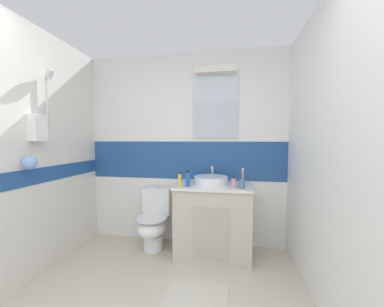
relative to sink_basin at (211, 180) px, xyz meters
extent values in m
cube|color=white|center=(-0.38, 0.31, -0.47)|extent=(3.20, 0.10, 0.85)
cube|color=#234C8C|center=(-0.38, 0.30, 0.20)|extent=(3.20, 0.10, 0.50)
cube|color=white|center=(-0.38, 0.31, 1.03)|extent=(3.20, 0.10, 1.15)
cube|color=silver|center=(0.03, 0.24, 0.88)|extent=(0.57, 0.02, 0.77)
cube|color=white|center=(0.03, 0.21, 1.35)|extent=(0.52, 0.10, 0.08)
cube|color=silver|center=(-1.73, -0.94, 0.35)|extent=(0.10, 3.48, 2.50)
cube|color=#234C8C|center=(-1.67, -0.94, 0.11)|extent=(0.01, 3.48, 0.16)
cube|color=white|center=(-1.63, -0.72, 0.59)|extent=(0.10, 0.14, 0.26)
cylinder|color=silver|center=(-1.65, -0.58, 0.86)|extent=(0.02, 0.02, 0.55)
cylinder|color=silver|center=(-1.61, -0.58, 1.14)|extent=(0.10, 0.07, 0.11)
sphere|color=#7FA5E5|center=(-1.60, -0.85, 0.26)|extent=(0.13, 0.13, 0.13)
cube|color=white|center=(0.97, -0.94, 0.35)|extent=(0.10, 3.48, 2.50)
cube|color=beige|center=(0.03, -0.02, -0.49)|extent=(0.86, 0.54, 0.82)
cube|color=white|center=(0.03, -0.03, -0.06)|extent=(0.88, 0.56, 0.03)
cube|color=#B6AD9F|center=(0.03, -0.29, -0.53)|extent=(0.39, 0.01, 0.57)
cylinder|color=silver|center=(0.03, -0.31, -0.33)|extent=(0.02, 0.02, 0.03)
cylinder|color=white|center=(0.00, 0.00, 0.00)|extent=(0.39, 0.39, 0.09)
cylinder|color=#AFB1BA|center=(0.00, 0.00, 0.04)|extent=(0.32, 0.32, 0.01)
cylinder|color=silver|center=(0.00, 0.22, 0.05)|extent=(0.03, 0.03, 0.19)
cylinder|color=silver|center=(0.00, 0.12, 0.14)|extent=(0.02, 0.18, 0.02)
cylinder|color=white|center=(-0.72, -0.02, -0.81)|extent=(0.24, 0.24, 0.18)
ellipsoid|color=white|center=(-0.72, -0.06, -0.61)|extent=(0.34, 0.42, 0.22)
cylinder|color=white|center=(-0.72, -0.06, -0.49)|extent=(0.37, 0.37, 0.02)
cube|color=white|center=(-0.72, 0.15, -0.33)|extent=(0.36, 0.17, 0.34)
cylinder|color=silver|center=(-0.72, 0.15, -0.15)|extent=(0.04, 0.04, 0.02)
cylinder|color=#4C7299|center=(0.35, -0.18, 0.00)|extent=(0.07, 0.07, 0.10)
cylinder|color=#D872BF|center=(0.36, -0.18, 0.07)|extent=(0.02, 0.02, 0.17)
cube|color=white|center=(0.36, -0.18, 0.15)|extent=(0.01, 0.02, 0.03)
cylinder|color=gold|center=(0.35, -0.20, 0.07)|extent=(0.03, 0.04, 0.17)
cube|color=white|center=(0.35, -0.20, 0.15)|extent=(0.02, 0.02, 0.03)
cylinder|color=pink|center=(0.26, -0.19, 0.00)|extent=(0.05, 0.05, 0.10)
cylinder|color=#262626|center=(0.26, -0.19, 0.07)|extent=(0.01, 0.01, 0.04)
cylinder|color=#262626|center=(0.26, -0.20, 0.09)|extent=(0.01, 0.02, 0.01)
cylinder|color=yellow|center=(-0.33, -0.21, 0.02)|extent=(0.04, 0.04, 0.14)
cylinder|color=black|center=(-0.33, -0.21, 0.10)|extent=(0.02, 0.02, 0.02)
cylinder|color=#2659B2|center=(-0.24, -0.20, 0.03)|extent=(0.05, 0.05, 0.16)
cylinder|color=black|center=(-0.24, -0.20, 0.12)|extent=(0.04, 0.04, 0.02)
cube|color=beige|center=(-0.06, -0.77, -0.89)|extent=(0.55, 0.43, 0.01)
camera|label=1|loc=(0.21, -2.54, 0.47)|focal=20.23mm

